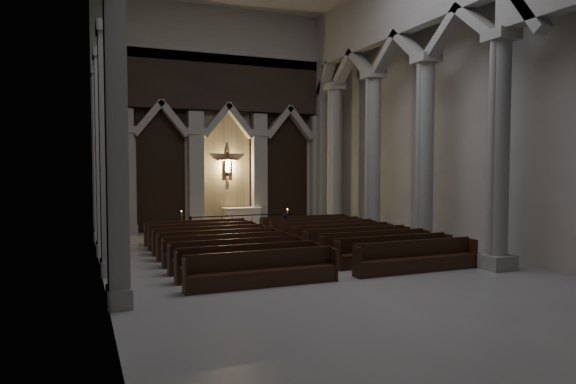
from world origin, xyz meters
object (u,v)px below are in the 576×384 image
object	(u,v)px
altar_rail	(242,221)
candle_stand_left	(182,230)
candle_stand_right	(288,226)
worshipper	(286,227)
pews	(290,247)
altar	(242,217)

from	to	relation	value
altar_rail	candle_stand_left	world-z (taller)	candle_stand_left
altar_rail	candle_stand_left	distance (m)	3.03
candle_stand_right	worshipper	bearing A→B (deg)	-113.74
candle_stand_left	worshipper	distance (m)	5.32
altar_rail	worshipper	xyz separation A→B (m)	(1.33, -2.59, -0.06)
altar_rail	worshipper	world-z (taller)	worshipper
altar_rail	pews	size ratio (longest dim) A/B	0.53
altar	worshipper	xyz separation A→B (m)	(0.64, -4.87, -0.05)
altar_rail	pews	distance (m)	6.31
altar	altar_rail	xyz separation A→B (m)	(-0.69, -2.27, 0.02)
pews	altar_rail	bearing A→B (deg)	90.00
candle_stand_left	worshipper	xyz separation A→B (m)	(4.29, -3.12, 0.29)
worshipper	candle_stand_left	bearing A→B (deg)	137.71
altar_rail	candle_stand_left	size ratio (longest dim) A/B	4.16
altar_rail	candle_stand_right	world-z (taller)	candle_stand_right
pews	worshipper	size ratio (longest dim) A/B	7.90
candle_stand_left	worshipper	world-z (taller)	candle_stand_left
altar	worshipper	bearing A→B (deg)	-82.52
altar_rail	pews	world-z (taller)	altar_rail
candle_stand_left	worshipper	bearing A→B (deg)	-36.07
candle_stand_right	pews	bearing A→B (deg)	-111.53
candle_stand_left	pews	bearing A→B (deg)	-66.58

